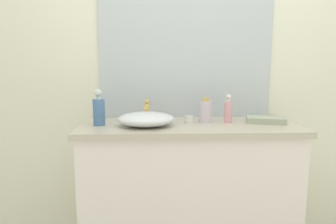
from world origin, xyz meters
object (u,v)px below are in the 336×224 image
at_px(folded_hand_towel, 266,120).
at_px(soap_dispenser, 99,110).
at_px(perfume_bottle, 228,111).
at_px(lotion_bottle, 206,111).
at_px(candle_jar, 189,120).
at_px(sink_basin, 146,119).

bearing_deg(folded_hand_towel, soap_dispenser, -178.14).
relative_size(soap_dispenser, perfume_bottle, 1.21).
relative_size(lotion_bottle, candle_jar, 2.91).
bearing_deg(folded_hand_towel, sink_basin, -174.68).
xyz_separation_m(perfume_bottle, folded_hand_towel, (0.24, -0.02, -0.06)).
height_order(soap_dispenser, perfume_bottle, soap_dispenser).
xyz_separation_m(sink_basin, soap_dispenser, (-0.29, 0.04, 0.05)).
xyz_separation_m(sink_basin, folded_hand_towel, (0.75, 0.07, -0.02)).
bearing_deg(perfume_bottle, lotion_bottle, 175.71).
distance_m(sink_basin, perfume_bottle, 0.53).
relative_size(sink_basin, folded_hand_towel, 1.45).
bearing_deg(soap_dispenser, perfume_bottle, 3.95).
height_order(lotion_bottle, perfume_bottle, perfume_bottle).
height_order(lotion_bottle, candle_jar, lotion_bottle).
bearing_deg(perfume_bottle, soap_dispenser, -176.05).
xyz_separation_m(sink_basin, lotion_bottle, (0.38, 0.10, 0.03)).
bearing_deg(lotion_bottle, perfume_bottle, -4.29).
height_order(sink_basin, lotion_bottle, lotion_bottle).
distance_m(sink_basin, candle_jar, 0.28).
distance_m(soap_dispenser, perfume_bottle, 0.81).
height_order(candle_jar, folded_hand_towel, candle_jar).
distance_m(perfume_bottle, candle_jar, 0.26).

